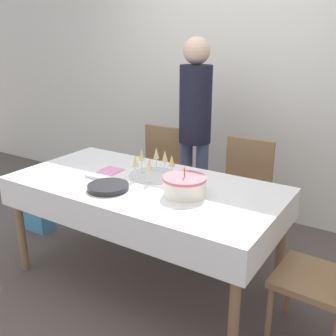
% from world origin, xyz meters
% --- Properties ---
extents(ground_plane, '(12.00, 12.00, 0.00)m').
position_xyz_m(ground_plane, '(0.00, 0.00, 0.00)').
color(ground_plane, '#564C47').
extents(wall_back, '(8.00, 0.05, 2.70)m').
position_xyz_m(wall_back, '(0.00, 1.55, 1.35)').
color(wall_back, silver).
rests_on(wall_back, ground_plane).
extents(dining_table, '(1.90, 0.95, 0.77)m').
position_xyz_m(dining_table, '(0.00, 0.00, 0.67)').
color(dining_table, white).
rests_on(dining_table, ground_plane).
extents(dining_chair_far_left, '(0.43, 0.43, 0.94)m').
position_xyz_m(dining_chair_far_left, '(-0.42, 0.80, 0.51)').
color(dining_chair_far_left, olive).
rests_on(dining_chair_far_left, ground_plane).
extents(dining_chair_far_right, '(0.43, 0.43, 0.94)m').
position_xyz_m(dining_chair_far_right, '(0.42, 0.80, 0.51)').
color(dining_chair_far_right, olive).
rests_on(dining_chair_far_right, ground_plane).
extents(dining_chair_right_end, '(0.44, 0.44, 0.94)m').
position_xyz_m(dining_chair_right_end, '(1.27, -0.00, 0.51)').
color(dining_chair_right_end, olive).
rests_on(dining_chair_right_end, ground_plane).
extents(birthday_cake, '(0.28, 0.28, 0.20)m').
position_xyz_m(birthday_cake, '(0.35, -0.04, 0.83)').
color(birthday_cake, silver).
rests_on(birthday_cake, dining_table).
extents(champagne_tray, '(0.37, 0.37, 0.18)m').
position_xyz_m(champagne_tray, '(-0.02, 0.15, 0.84)').
color(champagne_tray, silver).
rests_on(champagne_tray, dining_table).
extents(plate_stack_main, '(0.27, 0.27, 0.03)m').
position_xyz_m(plate_stack_main, '(-0.12, -0.23, 0.79)').
color(plate_stack_main, black).
rests_on(plate_stack_main, dining_table).
extents(cake_knife, '(0.27, 0.16, 0.00)m').
position_xyz_m(cake_knife, '(0.47, -0.23, 0.77)').
color(cake_knife, silver).
rests_on(cake_knife, dining_table).
extents(fork_pile, '(0.17, 0.07, 0.02)m').
position_xyz_m(fork_pile, '(-0.34, -0.11, 0.78)').
color(fork_pile, silver).
rests_on(fork_pile, dining_table).
extents(napkin_pile, '(0.15, 0.15, 0.01)m').
position_xyz_m(napkin_pile, '(-0.35, 0.06, 0.78)').
color(napkin_pile, pink).
rests_on(napkin_pile, dining_table).
extents(person_standing, '(0.28, 0.28, 1.73)m').
position_xyz_m(person_standing, '(-0.11, 0.92, 1.05)').
color(person_standing, '#3F4C72').
rests_on(person_standing, ground_plane).
extents(gift_bag, '(0.28, 0.17, 0.26)m').
position_xyz_m(gift_bag, '(-1.32, 0.11, 0.13)').
color(gift_bag, '#4CA5D8').
rests_on(gift_bag, ground_plane).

